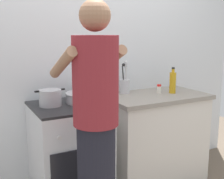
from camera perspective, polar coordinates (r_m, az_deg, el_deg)
The scene contains 9 objects.
back_wall at distance 2.95m, azimuth -0.85°, elevation 6.29°, with size 3.20×0.10×2.50m.
countertop at distance 3.01m, azimuth 8.30°, elevation -9.33°, with size 1.00×0.60×0.90m.
stove_range at distance 2.62m, azimuth -8.26°, elevation -12.59°, with size 0.60×0.62×0.90m.
pot at distance 2.45m, azimuth -11.98°, elevation -1.59°, with size 0.25×0.18×0.14m.
mixing_bowl at distance 2.53m, azimuth -5.80°, elevation -1.45°, with size 0.30×0.30×0.09m.
utensil_crock at distance 2.89m, azimuth 2.53°, elevation 1.09°, with size 0.10×0.10×0.33m.
spice_bottle at distance 2.93m, azimuth 9.18°, elevation 0.07°, with size 0.04×0.04×0.09m.
oil_bottle at distance 2.96m, azimuth 11.79°, elevation 1.40°, with size 0.07×0.07×0.26m.
person at distance 1.96m, azimuth -3.19°, elevation -7.89°, with size 0.41×0.50×1.70m.
Camera 1 is at (-1.13, -2.12, 1.49)m, focal length 46.70 mm.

